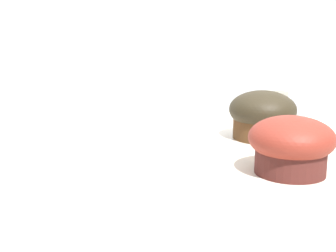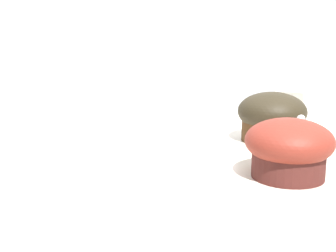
% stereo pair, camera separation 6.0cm
% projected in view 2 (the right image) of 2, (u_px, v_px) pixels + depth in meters
% --- Properties ---
extents(wall_back, '(3.20, 0.10, 1.80)m').
position_uv_depth(wall_back, '(215.00, 98.00, 1.26)').
color(wall_back, silver).
rests_on(wall_back, ground).
extents(muffin_front_center, '(0.10, 0.10, 0.07)m').
position_uv_depth(muffin_front_center, '(272.00, 117.00, 0.70)').
color(muffin_front_center, '#492D17').
rests_on(muffin_front_center, display_counter).
extents(muffin_back_left, '(0.10, 0.10, 0.07)m').
position_uv_depth(muffin_back_left, '(289.00, 148.00, 0.53)').
color(muffin_back_left, '#481E19').
rests_on(muffin_back_left, display_counter).
extents(serving_plate, '(0.20, 0.20, 0.01)m').
position_uv_depth(serving_plate, '(109.00, 144.00, 0.66)').
color(serving_plate, beige).
rests_on(serving_plate, display_counter).
extents(price_card, '(0.06, 0.06, 0.06)m').
position_uv_depth(price_card, '(291.00, 106.00, 0.81)').
color(price_card, white).
rests_on(price_card, display_counter).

